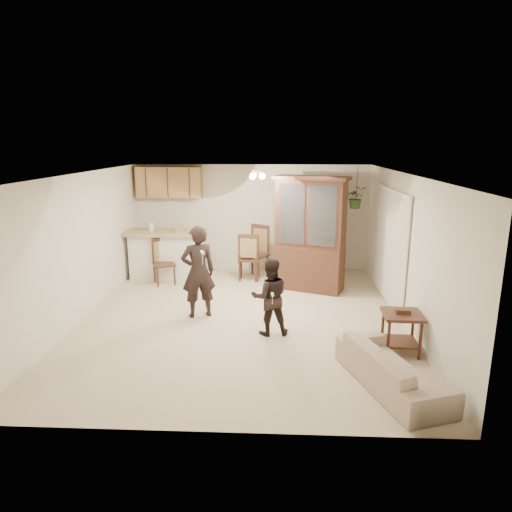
{
  "coord_description": "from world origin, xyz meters",
  "views": [
    {
      "loc": [
        0.61,
        -7.49,
        3.01
      ],
      "look_at": [
        0.24,
        0.4,
        1.03
      ],
      "focal_mm": 32.0,
      "sensor_mm": 36.0,
      "label": 1
    }
  ],
  "objects_px": {
    "side_table": "(401,332)",
    "chair_hutch_left": "(254,263)",
    "china_hutch": "(310,235)",
    "chair_bar": "(164,271)",
    "sofa": "(393,360)",
    "child": "(270,294)",
    "chair_hutch_right": "(249,266)",
    "adult": "(198,267)"
  },
  "relations": [
    {
      "from": "sofa",
      "to": "chair_hutch_right",
      "type": "bearing_deg",
      "value": 5.63
    },
    {
      "from": "china_hutch",
      "to": "chair_hutch_right",
      "type": "relative_size",
      "value": 2.19
    },
    {
      "from": "child",
      "to": "chair_bar",
      "type": "distance_m",
      "value": 3.5
    },
    {
      "from": "chair_hutch_right",
      "to": "child",
      "type": "bearing_deg",
      "value": 100.33
    },
    {
      "from": "child",
      "to": "side_table",
      "type": "bearing_deg",
      "value": 154.77
    },
    {
      "from": "chair_hutch_right",
      "to": "sofa",
      "type": "bearing_deg",
      "value": 115.06
    },
    {
      "from": "side_table",
      "to": "chair_hutch_left",
      "type": "relative_size",
      "value": 0.57
    },
    {
      "from": "china_hutch",
      "to": "chair_hutch_left",
      "type": "distance_m",
      "value": 1.64
    },
    {
      "from": "adult",
      "to": "side_table",
      "type": "bearing_deg",
      "value": 136.4
    },
    {
      "from": "chair_hutch_right",
      "to": "adult",
      "type": "bearing_deg",
      "value": 72.44
    },
    {
      "from": "chair_bar",
      "to": "chair_hutch_right",
      "type": "xyz_separation_m",
      "value": [
        1.82,
        0.41,
        0.02
      ]
    },
    {
      "from": "child",
      "to": "china_hutch",
      "type": "bearing_deg",
      "value": -116.95
    },
    {
      "from": "china_hutch",
      "to": "side_table",
      "type": "relative_size",
      "value": 3.48
    },
    {
      "from": "side_table",
      "to": "chair_hutch_right",
      "type": "distance_m",
      "value": 4.32
    },
    {
      "from": "sofa",
      "to": "side_table",
      "type": "distance_m",
      "value": 1.06
    },
    {
      "from": "adult",
      "to": "child",
      "type": "xyz_separation_m",
      "value": [
        1.26,
        -0.71,
        -0.22
      ]
    },
    {
      "from": "china_hutch",
      "to": "chair_hutch_left",
      "type": "height_order",
      "value": "china_hutch"
    },
    {
      "from": "adult",
      "to": "sofa",
      "type": "bearing_deg",
      "value": 119.46
    },
    {
      "from": "china_hutch",
      "to": "chair_hutch_right",
      "type": "height_order",
      "value": "china_hutch"
    },
    {
      "from": "china_hutch",
      "to": "chair_bar",
      "type": "distance_m",
      "value": 3.25
    },
    {
      "from": "sofa",
      "to": "chair_hutch_left",
      "type": "xyz_separation_m",
      "value": [
        -1.97,
        4.68,
        -0.03
      ]
    },
    {
      "from": "child",
      "to": "side_table",
      "type": "relative_size",
      "value": 2.0
    },
    {
      "from": "child",
      "to": "chair_hutch_right",
      "type": "relative_size",
      "value": 1.26
    },
    {
      "from": "sofa",
      "to": "china_hutch",
      "type": "relative_size",
      "value": 0.8
    },
    {
      "from": "sofa",
      "to": "adult",
      "type": "bearing_deg",
      "value": 32.14
    },
    {
      "from": "child",
      "to": "china_hutch",
      "type": "height_order",
      "value": "china_hutch"
    },
    {
      "from": "side_table",
      "to": "chair_bar",
      "type": "xyz_separation_m",
      "value": [
        -4.26,
        3.15,
        -0.04
      ]
    },
    {
      "from": "child",
      "to": "chair_hutch_left",
      "type": "relative_size",
      "value": 1.13
    },
    {
      "from": "sofa",
      "to": "chair_hutch_right",
      "type": "relative_size",
      "value": 1.75
    },
    {
      "from": "chair_hutch_left",
      "to": "chair_bar",
      "type": "bearing_deg",
      "value": -129.79
    },
    {
      "from": "china_hutch",
      "to": "chair_bar",
      "type": "height_order",
      "value": "china_hutch"
    },
    {
      "from": "child",
      "to": "chair_hutch_left",
      "type": "bearing_deg",
      "value": -91.05
    },
    {
      "from": "side_table",
      "to": "chair_hutch_left",
      "type": "distance_m",
      "value": 4.36
    },
    {
      "from": "side_table",
      "to": "chair_bar",
      "type": "distance_m",
      "value": 5.3
    },
    {
      "from": "adult",
      "to": "china_hutch",
      "type": "bearing_deg",
      "value": -162.88
    },
    {
      "from": "side_table",
      "to": "chair_bar",
      "type": "relative_size",
      "value": 0.68
    },
    {
      "from": "chair_hutch_right",
      "to": "china_hutch",
      "type": "bearing_deg",
      "value": 154.08
    },
    {
      "from": "child",
      "to": "chair_hutch_left",
      "type": "distance_m",
      "value": 3.15
    },
    {
      "from": "adult",
      "to": "chair_hutch_right",
      "type": "height_order",
      "value": "adult"
    },
    {
      "from": "chair_bar",
      "to": "chair_hutch_left",
      "type": "relative_size",
      "value": 0.83
    },
    {
      "from": "sofa",
      "to": "adult",
      "type": "xyz_separation_m",
      "value": [
        -2.82,
        2.29,
        0.53
      ]
    },
    {
      "from": "sofa",
      "to": "china_hutch",
      "type": "bearing_deg",
      "value": -7.54
    }
  ]
}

